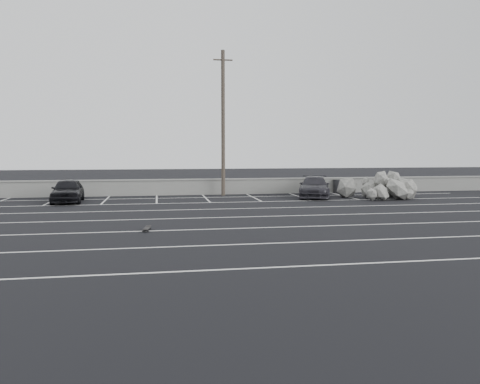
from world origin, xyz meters
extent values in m
plane|color=black|center=(0.00, 0.00, 0.00)|extent=(120.00, 120.00, 0.00)
cube|color=gray|center=(0.00, 14.00, 0.50)|extent=(50.00, 0.35, 1.00)
cube|color=gray|center=(0.00, 14.00, 1.02)|extent=(50.00, 0.45, 0.08)
cube|color=silver|center=(0.00, -6.00, 0.00)|extent=(36.00, 0.10, 0.01)
cube|color=silver|center=(0.00, -3.00, 0.00)|extent=(36.00, 0.10, 0.01)
cube|color=silver|center=(0.00, 0.00, 0.00)|extent=(36.00, 0.10, 0.01)
cube|color=silver|center=(0.00, 3.00, 0.00)|extent=(36.00, 0.10, 0.01)
cube|color=silver|center=(0.00, 6.00, 0.00)|extent=(36.00, 0.10, 0.01)
cube|color=silver|center=(0.00, 9.00, 0.00)|extent=(36.00, 0.10, 0.01)
cube|color=silver|center=(0.00, 12.00, 0.00)|extent=(36.00, 0.10, 0.01)
cube|color=silver|center=(-8.00, 11.50, 0.00)|extent=(0.10, 5.00, 0.01)
cube|color=silver|center=(-5.00, 11.50, 0.00)|extent=(0.10, 5.00, 0.01)
cube|color=silver|center=(-2.00, 11.50, 0.00)|extent=(0.10, 5.00, 0.01)
cube|color=silver|center=(1.00, 11.50, 0.00)|extent=(0.10, 5.00, 0.01)
cube|color=silver|center=(4.00, 11.50, 0.00)|extent=(0.10, 5.00, 0.01)
cube|color=silver|center=(7.00, 11.50, 0.00)|extent=(0.10, 5.00, 0.01)
cube|color=silver|center=(10.00, 11.50, 0.00)|extent=(0.10, 5.00, 0.01)
cube|color=silver|center=(13.00, 11.50, 0.00)|extent=(0.10, 5.00, 0.01)
imported|color=black|center=(-6.98, 10.64, 0.68)|extent=(1.87, 4.09, 1.36)
imported|color=#26252B|center=(7.81, 10.96, 0.66)|extent=(3.22, 4.87, 1.31)
cylinder|color=#4C4238|center=(2.32, 13.20, 4.69)|extent=(0.25, 0.25, 9.37)
cube|color=#4C4238|center=(2.32, 13.20, 8.75)|extent=(1.25, 0.08, 0.08)
cylinder|color=black|center=(10.40, 13.60, 0.44)|extent=(0.71, 0.71, 0.88)
cylinder|color=black|center=(10.40, 13.60, 0.90)|extent=(0.79, 0.79, 0.05)
cube|color=black|center=(-2.35, 0.10, 0.09)|extent=(0.31, 0.81, 0.02)
cube|color=black|center=(-2.31, 0.36, 0.05)|extent=(0.17, 0.07, 0.04)
cube|color=black|center=(-2.38, -0.16, 0.05)|extent=(0.17, 0.07, 0.04)
cylinder|color=black|center=(-2.41, 0.38, 0.03)|extent=(0.04, 0.06, 0.06)
cylinder|color=black|center=(-2.22, 0.35, 0.03)|extent=(0.04, 0.06, 0.06)
cylinder|color=black|center=(-2.48, -0.14, 0.03)|extent=(0.04, 0.06, 0.06)
cylinder|color=black|center=(-2.29, -0.17, 0.03)|extent=(0.04, 0.06, 0.06)
camera|label=1|loc=(-1.92, -17.16, 2.90)|focal=35.00mm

